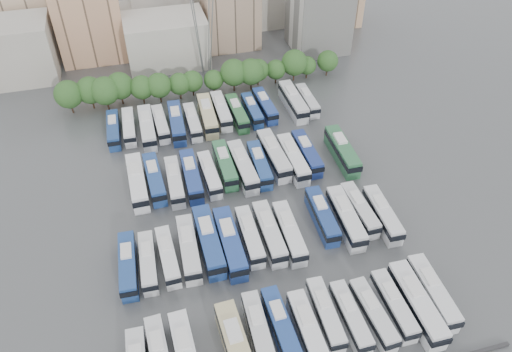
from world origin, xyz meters
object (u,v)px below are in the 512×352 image
object	(u,v)px
bus_r1_s13	(382,214)
bus_r2_s13	(342,151)
bus_r3_s2	(147,128)
bus_r1_s1	(148,262)
bus_r2_s9	(274,155)
bus_r0_s5	(258,331)
bus_r2_s4	(191,176)
bus_r0_s6	(281,325)
bus_r2_s7	(243,167)
bus_r1_s3	(189,248)
bus_r1_s11	(346,218)
bus_r3_s0	(114,130)
bus_r3_s3	(161,124)
bus_r0_s9	(350,317)
bus_r0_s10	(373,314)
bus_r2_s1	(137,182)
bus_r3_s5	(193,122)
bus_r2_s10	(293,159)
bus_r0_s11	(394,305)
bus_r1_s12	(359,209)
bus_r2_s11	(307,153)
bus_r3_s12	(293,101)
apartment_tower	(320,0)
bus_r3_s1	(129,127)
bus_r3_s10	(265,105)
bus_r1_s10	(322,216)
bus_r2_s8	(259,165)
bus_r1_s5	(230,243)
bus_r2_s3	(175,181)
bus_r3_s8	(237,113)
bus_r2_s5	(210,174)
bus_r0_s13	(432,292)
bus_r3_s13	(307,100)
bus_r1_s7	(269,233)
electricity_pylon	(201,3)
bus_r3_s4	(177,123)
bus_r0_s8	(325,314)
bus_r1_s0	(128,265)
bus_r3_s7	(221,111)
bus_r3_s6	(207,115)
bus_r3_s9	(252,110)
bus_r1_s6	(250,236)

from	to	relation	value
bus_r1_s13	bus_r2_s13	size ratio (longest dim) A/B	0.90
bus_r1_s13	bus_r3_s2	bearing A→B (deg)	137.44
bus_r1_s1	bus_r2_s9	size ratio (longest dim) A/B	0.82
bus_r0_s5	bus_r2_s4	distance (m)	34.46
bus_r0_s6	bus_r2_s7	size ratio (longest dim) A/B	0.87
bus_r1_s3	bus_r1_s11	size ratio (longest dim) A/B	0.96
bus_r3_s0	bus_r3_s3	bearing A→B (deg)	-0.79
bus_r0_s9	bus_r0_s10	xyz separation A→B (m)	(3.25, -0.45, 0.03)
bus_r2_s1	bus_r3_s5	size ratio (longest dim) A/B	1.20
bus_r0_s9	bus_r2_s10	xyz separation A→B (m)	(3.28, 35.24, 0.30)
bus_r0_s11	bus_r1_s12	xyz separation A→B (m)	(3.25, 19.16, 0.08)
bus_r2_s11	bus_r3_s12	distance (m)	18.49
apartment_tower	bus_r0_s6	xyz separation A→B (m)	(-35.66, -80.89, -11.23)
bus_r0_s9	bus_r2_s13	distance (m)	37.49
bus_r1_s1	bus_r3_s1	size ratio (longest dim) A/B	0.99
bus_r3_s10	bus_r0_s10	bearing A→B (deg)	-92.23
bus_r3_s0	bus_r3_s10	world-z (taller)	bus_r3_s10
bus_r1_s10	bus_r2_s8	xyz separation A→B (m)	(-6.63, 15.96, -0.03)
bus_r1_s1	bus_r1_s5	world-z (taller)	bus_r1_s5
bus_r2_s3	bus_r3_s0	bearing A→B (deg)	118.31
bus_r0_s10	bus_r3_s8	size ratio (longest dim) A/B	0.95
bus_r1_s3	bus_r2_s13	xyz separation A→B (m)	(33.24, 16.81, 0.14)
bus_r2_s4	bus_r3_s2	bearing A→B (deg)	110.61
bus_r3_s0	bus_r3_s3	distance (m)	9.75
bus_r1_s11	bus_r3_s12	world-z (taller)	bus_r3_s12
bus_r1_s12	bus_r2_s13	world-z (taller)	bus_r2_s13
bus_r1_s3	bus_r3_s0	world-z (taller)	bus_r1_s3
bus_r2_s5	bus_r2_s11	xyz separation A→B (m)	(19.65, 1.14, 0.15)
bus_r0_s9	bus_r3_s8	world-z (taller)	bus_r3_s8
bus_r3_s0	bus_r3_s5	size ratio (longest dim) A/B	1.02
bus_r0_s13	bus_r3_s13	bearing A→B (deg)	92.17
bus_r1_s7	bus_r2_s4	size ratio (longest dim) A/B	0.99
bus_r0_s6	bus_r0_s13	size ratio (longest dim) A/B	0.93
electricity_pylon	bus_r1_s12	world-z (taller)	electricity_pylon
electricity_pylon	bus_r2_s7	bearing A→B (deg)	-90.65
bus_r2_s10	bus_r3_s4	xyz separation A→B (m)	(-19.90, 18.13, -0.00)
bus_r0_s8	bus_r1_s7	bearing A→B (deg)	103.24
bus_r0_s5	bus_r1_s0	world-z (taller)	bus_r1_s0
bus_r1_s1	bus_r1_s7	world-z (taller)	bus_r1_s7
bus_r3_s3	bus_r3_s0	bearing A→B (deg)	175.80
apartment_tower	bus_r3_s7	bearing A→B (deg)	-140.48
bus_r0_s8	bus_r3_s6	xyz separation A→B (m)	(-6.56, 52.94, 0.32)
bus_r1_s12	bus_r3_s9	world-z (taller)	bus_r1_s12
bus_r0_s10	bus_r3_s0	world-z (taller)	bus_r3_s0
bus_r1_s6	bus_r1_s7	size ratio (longest dim) A/B	0.93
bus_r0_s5	bus_r2_s13	world-z (taller)	bus_r2_s13
bus_r0_s13	bus_r3_s0	xyz separation A→B (m)	(-42.85, 54.08, -0.15)
bus_r1_s12	bus_r3_s3	xyz separation A→B (m)	(-29.95, 34.93, -0.09)
bus_r2_s3	bus_r0_s11	bearing A→B (deg)	-51.30
bus_r0_s9	bus_r3_s8	size ratio (longest dim) A/B	0.92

